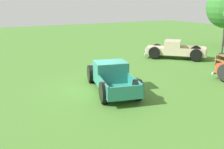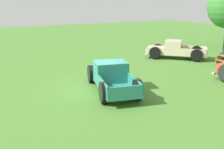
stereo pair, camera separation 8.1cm
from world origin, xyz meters
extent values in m
plane|color=#477A2D|center=(0.00, 0.00, 0.00)|extent=(80.00, 80.00, 0.00)
cube|color=#2D8475|center=(-0.83, 0.66, 0.65)|extent=(1.82, 1.83, 0.55)
cube|color=silver|center=(-1.57, 0.84, 0.65)|extent=(0.39, 1.33, 0.46)
sphere|color=silver|center=(-1.70, 0.25, 0.68)|extent=(0.20, 0.20, 0.20)
sphere|color=silver|center=(-1.41, 1.43, 0.68)|extent=(0.20, 0.20, 0.20)
cube|color=#2D8475|center=(0.52, 0.32, 0.95)|extent=(1.66, 1.93, 1.14)
cube|color=#8C9EA8|center=(-0.07, 0.46, 1.20)|extent=(0.39, 1.40, 0.50)
cube|color=#2D8475|center=(2.16, -0.10, 0.43)|extent=(2.43, 2.12, 0.10)
cube|color=#2D8475|center=(1.97, -0.87, 0.75)|extent=(2.05, 0.59, 0.55)
cube|color=#2D8475|center=(2.35, 0.67, 0.75)|extent=(2.05, 0.59, 0.55)
cube|color=#2D8475|center=(3.13, -0.34, 0.75)|extent=(0.48, 1.63, 0.55)
cylinder|color=black|center=(-1.04, -0.15, 0.38)|extent=(0.79, 0.40, 0.76)
cylinder|color=#B7B7BC|center=(-1.04, -0.16, 0.38)|extent=(0.35, 0.31, 0.30)
cylinder|color=black|center=(-1.04, -0.15, 0.57)|extent=(0.99, 0.50, 0.96)
cylinder|color=black|center=(-0.63, 1.47, 0.38)|extent=(0.79, 0.40, 0.76)
cylinder|color=#B7B7BC|center=(-0.62, 1.48, 0.38)|extent=(0.35, 0.31, 0.30)
cylinder|color=black|center=(-0.63, 1.47, 0.57)|extent=(0.99, 0.50, 0.96)
cylinder|color=black|center=(2.20, -0.97, 0.38)|extent=(0.79, 0.40, 0.76)
cylinder|color=#B7B7BC|center=(2.19, -0.98, 0.38)|extent=(0.35, 0.31, 0.30)
cylinder|color=black|center=(2.20, -0.97, 0.57)|extent=(0.99, 0.50, 0.96)
cylinder|color=black|center=(2.61, 0.65, 0.38)|extent=(0.79, 0.40, 0.76)
cylinder|color=#B7B7BC|center=(2.61, 0.66, 0.38)|extent=(0.35, 0.31, 0.30)
cylinder|color=black|center=(2.61, 0.65, 0.57)|extent=(0.99, 0.50, 0.96)
cube|color=silver|center=(-1.61, 0.85, 0.34)|extent=(0.54, 1.78, 0.12)
cube|color=#C6B793|center=(-4.92, 7.70, 0.64)|extent=(2.08, 2.09, 0.54)
cube|color=silver|center=(-5.46, 7.17, 0.64)|extent=(0.97, 1.00, 0.45)
sphere|color=silver|center=(-5.03, 6.76, 0.67)|extent=(0.20, 0.20, 0.20)
sphere|color=silver|center=(-5.86, 7.61, 0.67)|extent=(0.20, 0.20, 0.20)
cube|color=#C6B793|center=(-3.93, 8.65, 0.93)|extent=(2.05, 2.06, 1.12)
cube|color=#8C9EA8|center=(-4.36, 8.23, 1.18)|extent=(1.01, 1.04, 0.49)
cube|color=#C6B793|center=(-2.74, 9.80, 0.42)|extent=(2.61, 2.60, 0.10)
cube|color=#C6B793|center=(-2.20, 9.24, 0.74)|extent=(1.53, 1.48, 0.54)
cube|color=#C6B793|center=(-3.28, 10.36, 0.74)|extent=(1.53, 1.48, 0.54)
cube|color=#C6B793|center=(-2.03, 10.48, 0.74)|extent=(1.19, 1.23, 0.54)
cylinder|color=black|center=(-4.35, 7.11, 0.37)|extent=(0.68, 0.67, 0.74)
cylinder|color=#B7B7BC|center=(-4.34, 7.10, 0.37)|extent=(0.38, 0.37, 0.30)
cylinder|color=black|center=(-4.35, 7.11, 0.56)|extent=(0.86, 0.85, 0.94)
cylinder|color=black|center=(-5.49, 8.29, 0.37)|extent=(0.68, 0.67, 0.74)
cylinder|color=#B7B7BC|center=(-5.49, 8.29, 0.37)|extent=(0.38, 0.37, 0.30)
cylinder|color=black|center=(-5.49, 8.29, 0.56)|extent=(0.86, 0.85, 0.94)
cylinder|color=black|center=(-1.99, 9.38, 0.37)|extent=(0.68, 0.67, 0.74)
cylinder|color=#B7B7BC|center=(-1.99, 9.37, 0.37)|extent=(0.38, 0.37, 0.30)
cylinder|color=black|center=(-1.99, 9.38, 0.56)|extent=(0.86, 0.85, 0.94)
cylinder|color=black|center=(-3.13, 10.56, 0.37)|extent=(0.68, 0.67, 0.74)
cylinder|color=#B7B7BC|center=(-3.14, 10.57, 0.37)|extent=(0.38, 0.37, 0.30)
cylinder|color=black|center=(-3.13, 10.56, 0.56)|extent=(0.86, 0.85, 0.94)
cube|color=silver|center=(-5.49, 7.15, 0.33)|extent=(1.31, 1.35, 0.12)
cube|color=silver|center=(1.85, 7.61, 0.68)|extent=(0.18, 1.41, 0.48)
sphere|color=silver|center=(1.93, 6.99, 0.71)|extent=(0.21, 0.21, 0.21)
cube|color=silver|center=(1.81, 7.61, 0.35)|extent=(0.26, 1.89, 0.12)
cube|color=#2D2D33|center=(-2.54, 13.13, 0.12)|extent=(0.36, 0.36, 0.25)
cylinder|color=#2D2D33|center=(-2.54, 13.13, 1.85)|extent=(0.12, 0.12, 3.21)
cube|color=olive|center=(0.36, 9.66, 0.45)|extent=(1.82, 0.69, 0.05)
cube|color=olive|center=(-0.28, 10.43, 0.38)|extent=(0.40, 1.38, 0.75)
camera|label=1|loc=(12.07, -6.03, 4.55)|focal=41.08mm
camera|label=2|loc=(12.11, -5.96, 4.55)|focal=41.08mm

